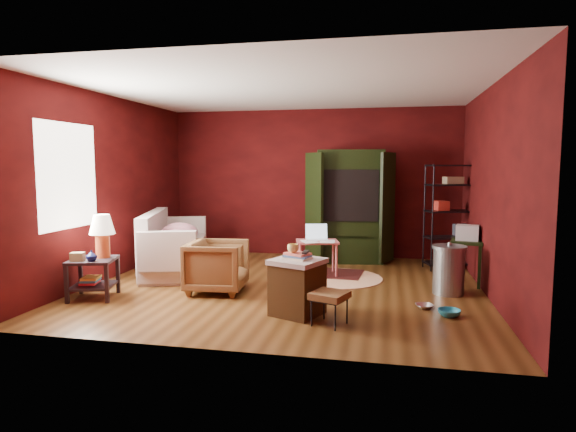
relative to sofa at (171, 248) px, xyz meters
name	(u,v)px	position (x,y,z in m)	size (l,w,h in m)	color
room	(282,189)	(1.99, -0.58, 1.01)	(5.54, 5.04, 2.84)	brown
sofa	(171,248)	(0.00, 0.00, 0.00)	(2.01, 0.59, 0.79)	#B9A5A0
armchair	(217,264)	(1.18, -1.06, 0.00)	(0.76, 0.71, 0.78)	black
pet_bowl_steel	(425,300)	(3.93, -1.30, -0.29)	(0.21, 0.05, 0.21)	silver
pet_bowl_turquoise	(449,305)	(4.18, -1.55, -0.26)	(0.26, 0.08, 0.26)	teal
vase	(92,256)	(-0.22, -1.84, 0.20)	(0.14, 0.14, 0.14)	#0D1344
mug	(293,247)	(2.40, -1.85, 0.40)	(0.13, 0.10, 0.13)	#F1DA76
side_table	(98,248)	(-0.27, -1.63, 0.26)	(0.68, 0.68, 1.09)	black
sofa_cushions	(172,245)	(0.02, -0.01, 0.05)	(1.45, 2.30, 0.90)	#B9A5A0
hamper	(297,286)	(2.45, -1.84, -0.05)	(0.70, 0.70, 0.76)	#492A10
footstool	(330,296)	(2.86, -2.13, -0.08)	(0.46, 0.46, 0.37)	black
rug_round	(337,278)	(2.71, 0.07, -0.39)	(1.72, 1.72, 0.01)	white
rug_oriental	(326,273)	(2.51, 0.35, -0.38)	(1.19, 0.84, 0.01)	#551816
laptop_desk	(317,244)	(2.38, 0.22, 0.10)	(0.74, 0.63, 0.80)	#D76265
tv_armoire	(350,204)	(2.79, 1.42, 0.66)	(1.57, 0.98, 2.01)	black
wire_shelving	(453,212)	(4.53, 1.17, 0.57)	(0.93, 0.62, 1.76)	black
small_stand	(467,240)	(4.60, 0.05, 0.26)	(0.52, 0.52, 0.88)	black
trash_can	(449,269)	(4.29, -0.52, -0.06)	(0.59, 0.59, 0.71)	#979A9E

